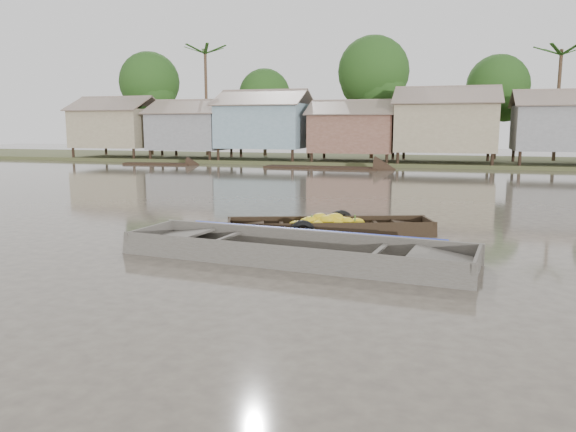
# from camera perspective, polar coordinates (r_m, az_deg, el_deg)

# --- Properties ---
(ground) EXTENTS (120.00, 120.00, 0.00)m
(ground) POSITION_cam_1_polar(r_m,az_deg,el_deg) (11.35, 0.43, -5.01)
(ground) COLOR #453D35
(ground) RESTS_ON ground
(riverbank) EXTENTS (120.00, 12.47, 10.22)m
(riverbank) POSITION_cam_1_polar(r_m,az_deg,el_deg) (42.45, 16.52, 9.25)
(riverbank) COLOR #384723
(riverbank) RESTS_ON ground
(banana_boat) EXTENTS (5.46, 2.96, 0.77)m
(banana_boat) POSITION_cam_1_polar(r_m,az_deg,el_deg) (14.65, 4.02, -1.23)
(banana_boat) COLOR black
(banana_boat) RESTS_ON ground
(viewer_boat) EXTENTS (7.61, 2.76, 0.60)m
(viewer_boat) POSITION_cam_1_polar(r_m,az_deg,el_deg) (11.84, 0.85, -4.12)
(viewer_boat) COLOR #444039
(viewer_boat) RESTS_ON ground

